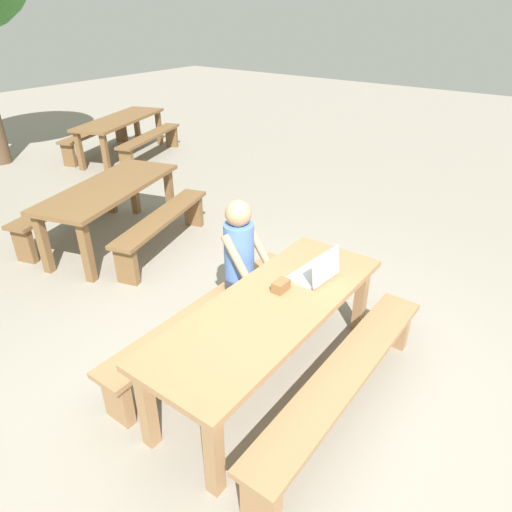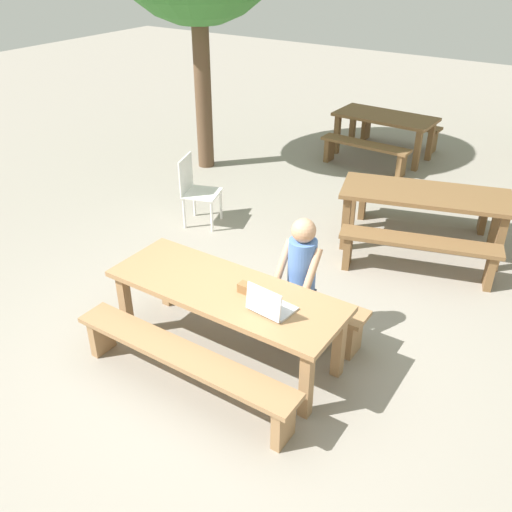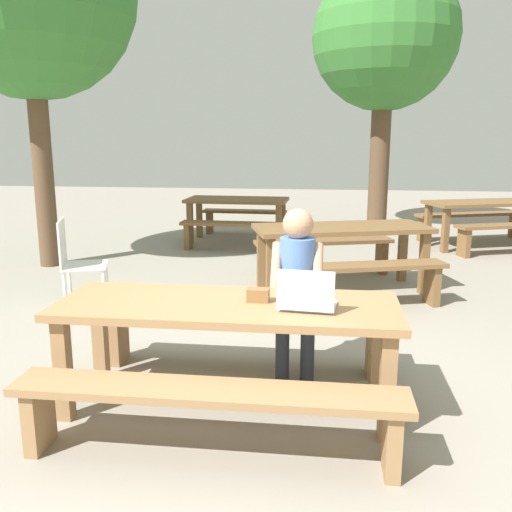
{
  "view_description": "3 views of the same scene",
  "coord_description": "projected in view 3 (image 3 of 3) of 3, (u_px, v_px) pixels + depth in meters",
  "views": [
    {
      "loc": [
        -2.24,
        -1.53,
        2.62
      ],
      "look_at": [
        0.15,
        0.25,
        0.96
      ],
      "focal_mm": 31.91,
      "sensor_mm": 36.0,
      "label": 1
    },
    {
      "loc": [
        2.44,
        -3.22,
        3.39
      ],
      "look_at": [
        0.15,
        0.25,
        0.96
      ],
      "focal_mm": 39.0,
      "sensor_mm": 36.0,
      "label": 2
    },
    {
      "loc": [
        0.59,
        -3.3,
        1.75
      ],
      "look_at": [
        0.15,
        0.25,
        0.96
      ],
      "focal_mm": 38.85,
      "sensor_mm": 36.0,
      "label": 3
    }
  ],
  "objects": [
    {
      "name": "ground_plane",
      "position": [
        228.0,
        406.0,
        3.65
      ],
      "size": [
        30.0,
        30.0,
        0.0
      ],
      "primitive_type": "plane",
      "color": "gray"
    },
    {
      "name": "plastic_chair",
      "position": [
        76.0,
        261.0,
        5.65
      ],
      "size": [
        0.56,
        0.56,
        0.91
      ],
      "rotation": [
        0.0,
        0.0,
        1.9
      ],
      "color": "white",
      "rests_on": "ground"
    },
    {
      "name": "bench_distant_north",
      "position": [
        324.0,
        249.0,
        6.95
      ],
      "size": [
        1.76,
        0.79,
        0.46
      ],
      "rotation": [
        0.0,
        0.0,
        0.29
      ],
      "color": "brown",
      "rests_on": "ground"
    },
    {
      "name": "bench_mid_north",
      "position": [
        470.0,
        219.0,
        9.35
      ],
      "size": [
        1.94,
        0.93,
        0.46
      ],
      "rotation": [
        0.0,
        0.0,
        0.34
      ],
      "color": "brown",
      "rests_on": "ground"
    },
    {
      "name": "picnic_table_distant",
      "position": [
        342.0,
        236.0,
        6.23
      ],
      "size": [
        2.08,
        1.29,
        0.75
      ],
      "rotation": [
        0.0,
        0.0,
        0.29
      ],
      "color": "brown",
      "rests_on": "ground"
    },
    {
      "name": "person_seated",
      "position": [
        297.0,
        281.0,
        4.01
      ],
      "size": [
        0.37,
        0.39,
        1.23
      ],
      "color": "#333847",
      "rests_on": "ground"
    },
    {
      "name": "bench_rear_south",
      "position": [
        229.0,
        230.0,
        8.53
      ],
      "size": [
        1.5,
        0.35,
        0.44
      ],
      "rotation": [
        0.0,
        0.0,
        -0.03
      ],
      "color": "brown",
      "rests_on": "ground"
    },
    {
      "name": "small_pouch",
      "position": [
        258.0,
        295.0,
        3.51
      ],
      "size": [
        0.14,
        0.09,
        0.08
      ],
      "color": "olive",
      "rests_on": "picnic_table_front"
    },
    {
      "name": "bench_near",
      "position": [
        208.0,
        404.0,
        2.97
      ],
      "size": [
        2.15,
        0.3,
        0.43
      ],
      "color": "#9E754C",
      "rests_on": "ground"
    },
    {
      "name": "picnic_table_mid",
      "position": [
        494.0,
        208.0,
        8.73
      ],
      "size": [
        2.28,
        1.4,
        0.73
      ],
      "rotation": [
        0.0,
        0.0,
        0.34
      ],
      "color": "brown",
      "rests_on": "ground"
    },
    {
      "name": "bench_distant_south",
      "position": [
        362.0,
        275.0,
        5.63
      ],
      "size": [
        1.76,
        0.79,
        0.46
      ],
      "rotation": [
        0.0,
        0.0,
        0.29
      ],
      "color": "brown",
      "rests_on": "ground"
    },
    {
      "name": "bench_rear_north",
      "position": [
        245.0,
        217.0,
        9.9
      ],
      "size": [
        1.5,
        0.35,
        0.44
      ],
      "rotation": [
        0.0,
        0.0,
        -0.03
      ],
      "color": "brown",
      "rests_on": "ground"
    },
    {
      "name": "bench_far",
      "position": [
        242.0,
        326.0,
        4.18
      ],
      "size": [
        2.15,
        0.3,
        0.43
      ],
      "color": "#9E754C",
      "rests_on": "ground"
    },
    {
      "name": "laptop",
      "position": [
        307.0,
        299.0,
        3.34
      ],
      "size": [
        0.37,
        0.31,
        0.26
      ],
      "rotation": [
        0.0,
        0.0,
        3.04
      ],
      "color": "silver",
      "rests_on": "picnic_table_front"
    },
    {
      "name": "picnic_table_front",
      "position": [
        227.0,
        317.0,
        3.52
      ],
      "size": [
        2.16,
        0.78,
        0.71
      ],
      "color": "#9E754C",
      "rests_on": "ground"
    },
    {
      "name": "picnic_table_rear",
      "position": [
        237.0,
        205.0,
        9.15
      ],
      "size": [
        1.68,
        0.85,
        0.72
      ],
      "rotation": [
        0.0,
        0.0,
        -0.03
      ],
      "color": "brown",
      "rests_on": "ground"
    },
    {
      "name": "tree_left",
      "position": [
        385.0,
        39.0,
        9.8
      ],
      "size": [
        2.59,
        2.59,
        4.75
      ],
      "color": "brown",
      "rests_on": "ground"
    }
  ]
}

